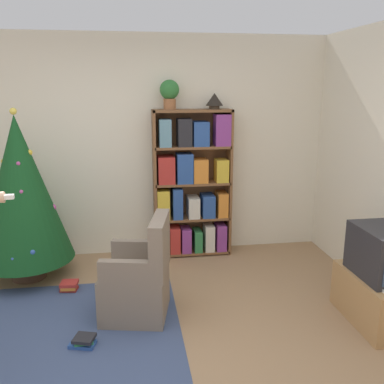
# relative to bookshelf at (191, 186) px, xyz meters

# --- Properties ---
(ground_plane) EXTENTS (14.00, 14.00, 0.00)m
(ground_plane) POSITION_rel_bookshelf_xyz_m (-0.73, -2.08, -0.86)
(ground_plane) COLOR #9E7A56
(wall_back) EXTENTS (8.00, 0.10, 2.60)m
(wall_back) POSITION_rel_bookshelf_xyz_m (-0.73, 0.22, 0.44)
(wall_back) COLOR silver
(wall_back) RESTS_ON ground_plane
(area_rug) EXTENTS (2.02, 2.05, 0.01)m
(area_rug) POSITION_rel_bookshelf_xyz_m (-1.35, -1.70, -0.86)
(area_rug) COLOR #3D4C70
(area_rug) RESTS_ON ground_plane
(bookshelf) EXTENTS (0.92, 0.28, 1.75)m
(bookshelf) POSITION_rel_bookshelf_xyz_m (0.00, 0.00, 0.00)
(bookshelf) COLOR brown
(bookshelf) RESTS_ON ground_plane
(tv_stand) EXTENTS (0.49, 0.79, 0.43)m
(tv_stand) POSITION_rel_bookshelf_xyz_m (1.38, -1.79, -0.64)
(tv_stand) COLOR tan
(tv_stand) RESTS_ON ground_plane
(television) EXTENTS (0.42, 0.56, 0.43)m
(television) POSITION_rel_bookshelf_xyz_m (1.38, -1.79, -0.22)
(television) COLOR #28282D
(television) RESTS_ON tv_stand
(game_remote) EXTENTS (0.04, 0.12, 0.02)m
(game_remote) POSITION_rel_bookshelf_xyz_m (1.23, -2.03, -0.42)
(game_remote) COLOR white
(game_remote) RESTS_ON tv_stand
(christmas_tree) EXTENTS (0.99, 0.99, 1.81)m
(christmas_tree) POSITION_rel_bookshelf_xyz_m (-1.84, -0.42, 0.11)
(christmas_tree) COLOR #4C3323
(christmas_tree) RESTS_ON ground_plane
(armchair) EXTENTS (0.67, 0.66, 0.92)m
(armchair) POSITION_rel_bookshelf_xyz_m (-0.67, -1.37, -0.54)
(armchair) COLOR #7A6B5B
(armchair) RESTS_ON ground_plane
(potted_plant) EXTENTS (0.22, 0.22, 0.33)m
(potted_plant) POSITION_rel_bookshelf_xyz_m (-0.25, 0.01, 1.08)
(potted_plant) COLOR #935B38
(potted_plant) RESTS_ON bookshelf
(table_lamp) EXTENTS (0.20, 0.20, 0.18)m
(table_lamp) POSITION_rel_bookshelf_xyz_m (0.27, 0.01, 0.99)
(table_lamp) COLOR #473828
(table_lamp) RESTS_ON bookshelf
(book_pile_near_tree) EXTENTS (0.18, 0.17, 0.09)m
(book_pile_near_tree) POSITION_rel_bookshelf_xyz_m (-1.37, -0.80, -0.81)
(book_pile_near_tree) COLOR #B22D28
(book_pile_near_tree) RESTS_ON ground_plane
(book_pile_by_chair) EXTENTS (0.22, 0.19, 0.08)m
(book_pile_by_chair) POSITION_rel_bookshelf_xyz_m (-1.14, -1.80, -0.82)
(book_pile_by_chair) COLOR #284C93
(book_pile_by_chair) RESTS_ON ground_plane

